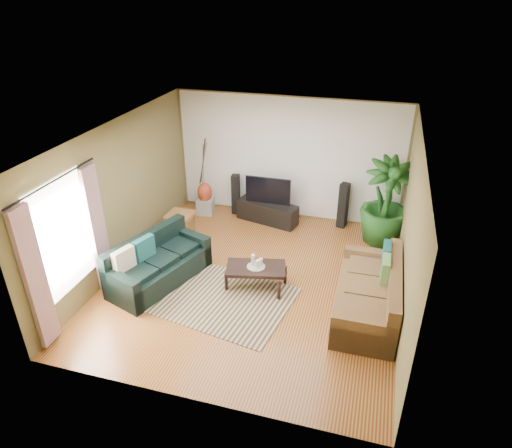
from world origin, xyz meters
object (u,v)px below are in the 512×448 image
(sofa_right, at_px, (368,290))
(coffee_table, at_px, (256,277))
(television, at_px, (268,190))
(speaker_right, at_px, (343,205))
(potted_plant, at_px, (386,202))
(sofa_left, at_px, (159,261))
(speaker_left, at_px, (236,194))
(vase, at_px, (205,192))
(side_table, at_px, (181,226))
(tv_stand, at_px, (267,212))
(pedestal, at_px, (206,206))

(sofa_right, height_order, coffee_table, sofa_right)
(television, xyz_separation_m, speaker_right, (1.62, 0.20, -0.24))
(potted_plant, bearing_deg, coffee_table, -132.13)
(television, bearing_deg, sofa_left, -114.47)
(speaker_left, relative_size, vase, 2.04)
(speaker_left, height_order, side_table, speaker_left)
(tv_stand, xyz_separation_m, television, (0.00, 0.02, 0.52))
(sofa_left, relative_size, sofa_right, 0.91)
(coffee_table, distance_m, side_table, 2.33)
(speaker_right, bearing_deg, potted_plant, -11.08)
(sofa_left, xyz_separation_m, speaker_right, (2.88, 2.97, 0.08))
(sofa_left, height_order, tv_stand, sofa_left)
(coffee_table, distance_m, television, 2.56)
(television, height_order, speaker_left, television)
(pedestal, bearing_deg, coffee_table, -52.14)
(sofa_left, relative_size, tv_stand, 1.39)
(sofa_left, xyz_separation_m, vase, (-0.22, 2.76, 0.10))
(coffee_table, height_order, speaker_right, speaker_right)
(sofa_right, xyz_separation_m, side_table, (-3.87, 1.41, -0.15))
(speaker_right, height_order, vase, speaker_right)
(coffee_table, bearing_deg, pedestal, 115.00)
(side_table, bearing_deg, vase, 87.00)
(potted_plant, bearing_deg, sofa_left, -145.55)
(television, bearing_deg, side_table, -141.70)
(television, bearing_deg, vase, -179.78)
(potted_plant, bearing_deg, tv_stand, 175.70)
(television, relative_size, side_table, 1.79)
(speaker_left, bearing_deg, sofa_right, -46.89)
(coffee_table, height_order, speaker_left, speaker_left)
(pedestal, relative_size, vase, 0.78)
(sofa_right, relative_size, pedestal, 5.83)
(side_table, bearing_deg, sofa_right, -19.97)
(sofa_right, relative_size, side_table, 3.73)
(sofa_left, relative_size, potted_plant, 1.07)
(potted_plant, bearing_deg, speaker_right, 154.25)
(sofa_right, bearing_deg, sofa_left, -88.11)
(side_table, bearing_deg, sofa_left, -79.49)
(sofa_left, relative_size, coffee_table, 1.86)
(pedestal, xyz_separation_m, vase, (0.00, 0.00, 0.34))
(vase, relative_size, side_table, 0.82)
(potted_plant, bearing_deg, vase, 177.10)
(television, distance_m, pedestal, 1.58)
(sofa_right, relative_size, speaker_left, 2.23)
(speaker_left, xyz_separation_m, potted_plant, (3.28, -0.41, 0.42))
(sofa_left, bearing_deg, speaker_left, 10.38)
(sofa_left, distance_m, sofa_right, 3.59)
(tv_stand, bearing_deg, sofa_left, -100.80)
(vase, bearing_deg, speaker_right, 3.89)
(vase, height_order, side_table, vase)
(sofa_left, distance_m, pedestal, 2.78)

